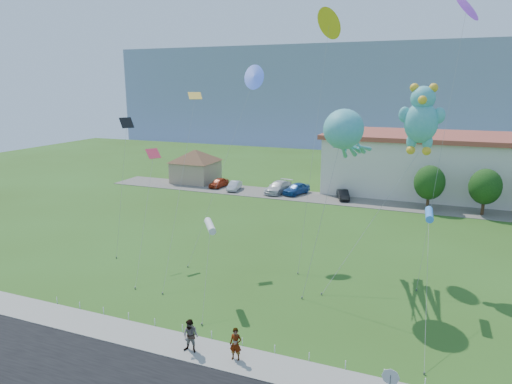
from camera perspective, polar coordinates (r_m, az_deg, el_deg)
ground at (r=29.36m, az=-2.53°, el=-16.99°), size 160.00×160.00×0.00m
sidewalk at (r=27.23m, az=-5.06°, el=-19.56°), size 80.00×2.50×0.10m
parking_strip at (r=60.82m, az=11.19°, el=-1.01°), size 70.00×6.00×0.06m
hill_ridge at (r=143.44m, az=18.03°, el=11.76°), size 160.00×50.00×25.00m
pavilion at (r=71.14m, az=-7.57°, el=3.66°), size 9.20×9.20×5.00m
stop_sign at (r=22.87m, az=16.43°, el=-21.75°), size 0.80×0.07×2.50m
rope_fence at (r=28.22m, az=-3.68°, el=-17.77°), size 26.05×0.05×0.50m
tree_near at (r=58.17m, az=20.86°, el=1.11°), size 3.60×3.60×5.47m
tree_mid at (r=58.42m, az=26.73°, el=0.60°), size 3.60×3.60×5.47m
pedestrian_left at (r=26.19m, az=-2.56°, el=-18.46°), size 0.72×0.51×1.85m
pedestrian_right at (r=27.02m, az=-8.17°, el=-17.40°), size 0.98×0.79×1.94m
parked_car_red at (r=67.24m, az=-4.68°, el=1.18°), size 1.85×3.98×1.32m
parked_car_silver at (r=65.20m, az=-2.71°, el=0.79°), size 1.84×3.93×1.25m
parked_car_white at (r=63.56m, az=2.79°, el=0.61°), size 3.06×5.71×1.57m
parked_car_blue at (r=62.89m, az=5.07°, el=0.43°), size 3.22×4.90×1.55m
parked_car_black at (r=60.96m, az=10.84°, el=-0.33°), size 2.48×3.95×1.23m
octopus_kite at (r=33.31m, az=11.20°, el=6.80°), size 3.32×8.78×13.19m
teddy_bear_kite at (r=36.63m, az=19.98°, el=8.76°), size 7.27×7.78×14.89m
small_kite_black at (r=41.91m, az=-16.00°, el=6.55°), size 1.29×3.76×11.95m
small_kite_white at (r=31.56m, az=-5.77°, el=-4.31°), size 1.53×4.92×5.76m
small_kite_cyan at (r=32.49m, az=20.84°, el=-2.75°), size 0.81×9.85×6.79m
small_kite_orange at (r=42.02m, az=9.04°, el=19.39°), size 1.80×8.83×20.59m
small_kite_blue at (r=41.93m, az=-0.44°, el=13.72°), size 3.54×9.00×16.15m
small_kite_purple at (r=39.53m, az=24.71°, el=19.54°), size 2.62×6.96×21.12m
small_kite_yellow at (r=39.20m, az=-8.10°, el=9.06°), size 2.88×10.20×14.28m
small_kite_pink at (r=39.70m, az=-12.93°, el=3.11°), size 3.45×7.87×9.44m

